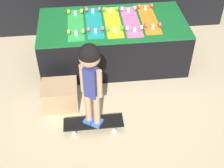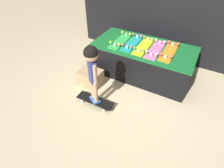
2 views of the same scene
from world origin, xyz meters
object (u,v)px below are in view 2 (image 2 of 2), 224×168
skateboard_orange_on_rack (169,51)px  child (92,65)px  skateboard_green_on_rack (121,40)px  skateboard_teal_on_rack (132,42)px  skateboard_pink_on_rack (156,49)px  storage_box (90,78)px  skateboard_on_floor (95,101)px  skateboard_yellow_on_rack (144,46)px

skateboard_orange_on_rack → child: bearing=-123.6°
skateboard_green_on_rack → child: bearing=-83.9°
child → skateboard_orange_on_rack: bearing=89.3°
skateboard_teal_on_rack → child: (-0.11, -1.23, 0.18)m
skateboard_pink_on_rack → child: (-0.59, -1.21, 0.18)m
skateboard_green_on_rack → storage_box: (-0.24, -0.79, -0.49)m
skateboard_green_on_rack → storage_box: 0.96m
child → skateboard_teal_on_rack: bearing=117.7°
skateboard_on_floor → skateboard_teal_on_rack: bearing=84.9°
skateboard_orange_on_rack → child: child is taller
skateboard_on_floor → child: 0.74m
skateboard_green_on_rack → skateboard_on_floor: skateboard_green_on_rack is taller
skateboard_yellow_on_rack → skateboard_orange_on_rack: (0.48, 0.03, 0.00)m
skateboard_green_on_rack → child: (0.13, -1.20, 0.18)m
child → storage_box: bearing=164.7°
skateboard_orange_on_rack → skateboard_teal_on_rack: bearing=-178.8°
skateboard_yellow_on_rack → skateboard_pink_on_rack: (0.24, -0.01, 0.00)m
skateboard_teal_on_rack → child: child is taller
skateboard_pink_on_rack → child: bearing=-116.0°
skateboard_green_on_rack → skateboard_pink_on_rack: (0.72, 0.01, 0.00)m
skateboard_green_on_rack → skateboard_pink_on_rack: size_ratio=1.00×
skateboard_on_floor → child: child is taller
child → skateboard_pink_on_rack: bearing=96.8°
skateboard_orange_on_rack → storage_box: 1.54m
storage_box → skateboard_teal_on_rack: bearing=59.9°
skateboard_orange_on_rack → storage_box: skateboard_orange_on_rack is taller
skateboard_yellow_on_rack → skateboard_orange_on_rack: same height
skateboard_green_on_rack → storage_box: size_ratio=1.84×
child → skateboard_on_floor: bearing=-57.1°
skateboard_teal_on_rack → skateboard_yellow_on_rack: (0.24, -0.01, 0.00)m
skateboard_green_on_rack → skateboard_pink_on_rack: 0.72m
skateboard_green_on_rack → child: size_ratio=0.74×
skateboard_yellow_on_rack → skateboard_on_floor: (-0.35, -1.22, -0.56)m
skateboard_yellow_on_rack → skateboard_orange_on_rack: size_ratio=1.00×
skateboard_pink_on_rack → skateboard_on_floor: bearing=-116.0°
skateboard_teal_on_rack → skateboard_yellow_on_rack: size_ratio=1.00×
skateboard_teal_on_rack → skateboard_yellow_on_rack: 0.24m
skateboard_on_floor → storage_box: (-0.37, 0.41, 0.08)m
skateboard_teal_on_rack → skateboard_orange_on_rack: bearing=1.2°
child → storage_box: child is taller
skateboard_pink_on_rack → storage_box: size_ratio=1.84×
skateboard_orange_on_rack → child: (-0.83, -1.25, 0.18)m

